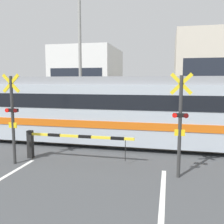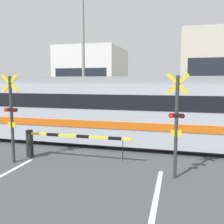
% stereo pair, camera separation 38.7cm
% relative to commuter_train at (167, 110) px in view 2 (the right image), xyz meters
% --- Properties ---
extents(rail_track_near, '(50.00, 0.10, 0.08)m').
position_rel_commuter_train_xyz_m(rail_track_near, '(-2.49, -0.72, -1.69)').
color(rail_track_near, '#6B6051').
rests_on(rail_track_near, ground_plane).
extents(rail_track_far, '(50.00, 0.10, 0.08)m').
position_rel_commuter_train_xyz_m(rail_track_far, '(-2.49, 0.72, -1.69)').
color(rail_track_far, '#6B6051').
rests_on(rail_track_far, ground_plane).
extents(commuter_train, '(19.28, 2.84, 3.24)m').
position_rel_commuter_train_xyz_m(commuter_train, '(0.00, 0.00, 0.00)').
color(commuter_train, '#ADB7C1').
rests_on(commuter_train, ground_plane).
extents(crossing_barrier_near, '(4.25, 0.20, 1.11)m').
position_rel_commuter_train_xyz_m(crossing_barrier_near, '(-4.08, -3.01, -0.96)').
color(crossing_barrier_near, black).
rests_on(crossing_barrier_near, ground_plane).
extents(crossing_barrier_far, '(4.25, 0.20, 1.11)m').
position_rel_commuter_train_xyz_m(crossing_barrier_far, '(-0.90, 2.95, -0.96)').
color(crossing_barrier_far, black).
rests_on(crossing_barrier_far, ground_plane).
extents(crossing_signal_left, '(0.68, 0.15, 3.30)m').
position_rel_commuter_train_xyz_m(crossing_signal_left, '(-5.42, -3.78, 0.09)').
color(crossing_signal_left, '#333333').
rests_on(crossing_signal_left, ground_plane).
extents(crossing_signal_right, '(0.68, 0.15, 3.30)m').
position_rel_commuter_train_xyz_m(crossing_signal_right, '(0.44, -3.78, 0.09)').
color(crossing_signal_right, '#333333').
rests_on(crossing_signal_right, ground_plane).
extents(pedestrian, '(0.38, 0.22, 1.71)m').
position_rel_commuter_train_xyz_m(pedestrian, '(-2.13, 6.84, -0.75)').
color(pedestrian, '#33384C').
rests_on(pedestrian, ground_plane).
extents(building_left_of_street, '(6.23, 7.88, 6.54)m').
position_rel_commuter_train_xyz_m(building_left_of_street, '(-8.69, 15.00, 1.53)').
color(building_left_of_street, white).
rests_on(building_left_of_street, ground_plane).
extents(building_right_of_street, '(7.52, 7.88, 7.65)m').
position_rel_commuter_train_xyz_m(building_right_of_street, '(4.35, 15.00, 2.09)').
color(building_right_of_street, beige).
rests_on(building_right_of_street, ground_plane).
extents(utility_pole_streetside, '(0.22, 0.22, 8.57)m').
position_rel_commuter_train_xyz_m(utility_pole_streetside, '(-6.17, 5.45, 2.55)').
color(utility_pole_streetside, gray).
rests_on(utility_pole_streetside, ground_plane).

